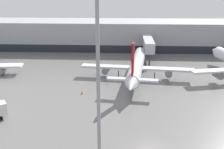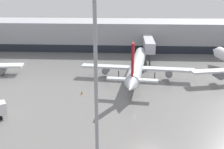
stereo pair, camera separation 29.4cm
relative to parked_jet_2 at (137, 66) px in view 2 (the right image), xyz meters
The scene contains 4 objects.
terminal_building 32.60m from the parked_jet_2, 88.19° to the left, with size 160.00×31.12×9.00m.
parked_jet_2 is the anchor object (origin of this frame).
traffic_cone_1 15.26m from the parked_jet_2, 136.32° to the right, with size 0.38×0.38×0.71m.
apron_light_mast_2 42.40m from the parked_jet_2, 96.46° to the right, with size 1.80×1.80×21.09m.
Camera 2 is at (-2.79, -31.48, 20.10)m, focal length 45.00 mm.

